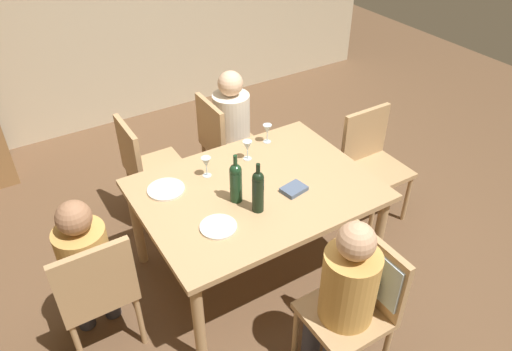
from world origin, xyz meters
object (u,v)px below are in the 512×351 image
wine_glass_near_left (247,146)px  dinner_plate_host (166,189)px  chair_far_left (146,164)px  person_woman_host (234,124)px  wine_bottle_tall_green (258,190)px  chair_left_end (96,288)px  person_man_bearded (344,294)px  wine_glass_near_right (206,163)px  dinner_plate_guest_left (218,227)px  person_man_guest (86,263)px  chair_far_right (223,140)px  dining_table (256,197)px  chair_right_end (372,158)px  chair_near (364,290)px  wine_bottle_dark_red (236,181)px  wine_glass_centre (267,130)px

wine_glass_near_left → dinner_plate_host: wine_glass_near_left is taller
chair_far_left → dinner_plate_host: (-0.09, -0.67, 0.22)m
person_woman_host → wine_bottle_tall_green: (-0.49, -1.16, 0.25)m
wine_glass_near_left → chair_left_end: bearing=-162.1°
person_man_bearded → wine_glass_near_right: size_ratio=7.65×
wine_glass_near_right → dinner_plate_guest_left: wine_glass_near_right is taller
person_woman_host → wine_glass_near_right: size_ratio=7.66×
person_woman_host → person_man_guest: 1.79m
chair_far_right → chair_left_end: (-1.42, -1.05, 0.00)m
chair_far_left → person_man_guest: 1.18m
wine_bottle_tall_green → chair_far_right: bearing=72.2°
dining_table → dinner_plate_host: (-0.52, 0.29, 0.09)m
chair_left_end → chair_right_end: (2.31, 0.17, 0.00)m
chair_left_end → person_man_guest: (0.00, 0.11, 0.11)m
chair_far_right → wine_glass_near_right: chair_far_right is taller
chair_near → chair_right_end: bearing=-44.6°
person_man_guest → chair_near: bearing=-37.6°
chair_right_end → wine_bottle_dark_red: 1.39m
person_man_bearded → dinner_plate_host: 1.35m
dining_table → chair_right_end: (1.15, 0.09, -0.14)m
person_woman_host → wine_glass_centre: (0.00, -0.51, 0.20)m
wine_glass_centre → person_man_guest: bearing=-164.6°
person_woman_host → dinner_plate_guest_left: (-0.78, -1.18, 0.10)m
dining_table → person_man_guest: (-1.15, 0.03, -0.03)m
chair_near → chair_right_end: same height
chair_far_left → wine_bottle_tall_green: (0.33, -1.16, 0.37)m
chair_far_right → wine_glass_centre: chair_far_right is taller
dining_table → wine_glass_near_right: (-0.22, 0.29, 0.19)m
chair_far_right → wine_bottle_tall_green: size_ratio=2.62×
wine_bottle_tall_green → dinner_plate_guest_left: (-0.29, -0.02, -0.15)m
chair_near → wine_glass_near_left: chair_near is taller
chair_far_right → wine_glass_near_right: bearing=-35.7°
chair_right_end → dinner_plate_host: 1.71m
person_man_bearded → wine_glass_near_right: 1.28m
chair_far_right → chair_far_left: (-0.70, 0.00, 0.00)m
person_man_bearded → wine_glass_near_left: (0.15, 1.29, 0.20)m
chair_far_right → person_man_guest: (-1.42, -0.93, 0.11)m
wine_bottle_dark_red → chair_right_end: bearing=5.7°
dinner_plate_guest_left → wine_bottle_dark_red: bearing=37.8°
chair_left_end → wine_glass_near_left: (1.28, 0.41, 0.32)m
person_man_guest → wine_bottle_tall_green: 1.10m
chair_right_end → wine_glass_near_right: 1.42m
chair_far_left → wine_glass_centre: size_ratio=6.17×
chair_far_left → person_woman_host: bearing=90.0°
chair_far_right → chair_right_end: bearing=45.7°
chair_right_end → person_man_guest: (-2.31, -0.06, 0.11)m
dinner_plate_guest_left → chair_near: bearing=-54.5°
chair_far_left → wine_bottle_tall_green: size_ratio=2.62×
chair_far_right → chair_near: bearing=-4.1°
chair_near → wine_glass_near_left: (0.01, 1.29, 0.26)m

